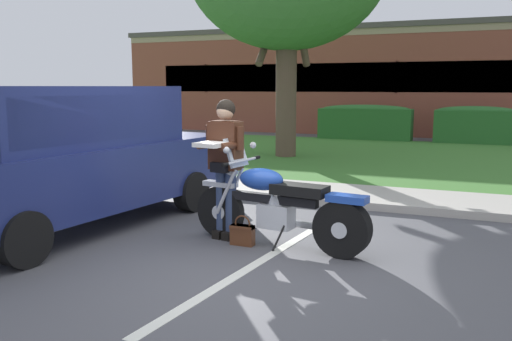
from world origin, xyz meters
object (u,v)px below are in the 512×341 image
object	(u,v)px
rider_person	(225,157)
parked_suv_adjacent	(68,155)
brick_building	(413,81)
hedge_center_left	(475,124)
handbag	(242,233)
hedge_left	(365,122)
motorcycle	(284,206)

from	to	relation	value
rider_person	parked_suv_adjacent	world-z (taller)	parked_suv_adjacent
brick_building	hedge_center_left	bearing A→B (deg)	-67.78
handbag	hedge_left	size ratio (longest dim) A/B	0.11
motorcycle	parked_suv_adjacent	world-z (taller)	parked_suv_adjacent
handbag	hedge_center_left	size ratio (longest dim) A/B	0.14
hedge_left	handbag	bearing A→B (deg)	-84.97
parked_suv_adjacent	hedge_left	xyz separation A→B (m)	(1.34, 13.11, -0.30)
rider_person	brick_building	world-z (taller)	brick_building
motorcycle	handbag	xyz separation A→B (m)	(-0.48, -0.11, -0.34)
brick_building	handbag	bearing A→B (deg)	-88.86
handbag	hedge_center_left	xyz separation A→B (m)	(2.39, 13.04, 0.51)
rider_person	brick_building	xyz separation A→B (m)	(-0.08, 19.67, 1.09)
rider_person	handbag	world-z (taller)	rider_person
motorcycle	brick_building	size ratio (longest dim) A/B	0.10
hedge_left	brick_building	xyz separation A→B (m)	(0.75, 6.82, 1.45)
motorcycle	parked_suv_adjacent	xyz separation A→B (m)	(-2.97, -0.18, 0.47)
motorcycle	hedge_left	bearing A→B (deg)	97.17
hedge_left	hedge_center_left	xyz separation A→B (m)	(3.54, -0.00, 0.00)
rider_person	hedge_left	distance (m)	12.88
rider_person	handbag	distance (m)	0.94
handbag	hedge_left	world-z (taller)	hedge_left
hedge_center_left	brick_building	distance (m)	7.51
motorcycle	rider_person	distance (m)	0.95
hedge_left	brick_building	bearing A→B (deg)	83.71
parked_suv_adjacent	hedge_left	distance (m)	13.18
motorcycle	parked_suv_adjacent	bearing A→B (deg)	-176.53
parked_suv_adjacent	hedge_center_left	world-z (taller)	parked_suv_adjacent
motorcycle	hedge_center_left	distance (m)	13.07
rider_person	hedge_left	xyz separation A→B (m)	(-0.83, 12.85, -0.36)
parked_suv_adjacent	brick_building	size ratio (longest dim) A/B	0.21
handbag	brick_building	distance (m)	19.96
handbag	rider_person	bearing A→B (deg)	149.25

